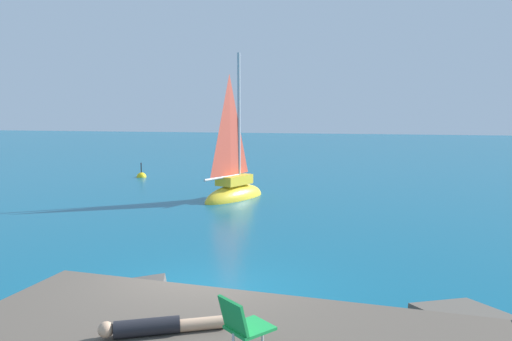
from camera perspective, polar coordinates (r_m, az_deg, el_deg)
The scene contains 7 objects.
ground_plane at distance 9.93m, azimuth -5.84°, elevation -15.02°, with size 160.00×160.00×0.00m, color #0F5675.
boulder_seaward at distance 9.59m, azimuth -15.07°, elevation -16.04°, with size 1.42×1.14×0.78m, color #514C47.
boulder_inland at distance 9.20m, azimuth 23.40°, elevation -17.40°, with size 1.41×1.13×0.78m, color #504942.
sailboat_near at distance 20.79m, azimuth -2.63°, elevation -2.36°, with size 2.50×3.82×6.89m.
person_sunbather at distance 7.16m, azimuth -11.78°, elevation -17.77°, with size 1.62×0.94×0.25m.
beach_chair at distance 6.33m, azimuth -1.61°, elevation -17.79°, with size 0.74×0.76×0.80m.
marker_buoy at distance 28.58m, azimuth -13.52°, elevation -0.77°, with size 0.56×0.56×1.13m.
Camera 1 is at (3.19, -8.65, 3.69)m, focal length 33.49 mm.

